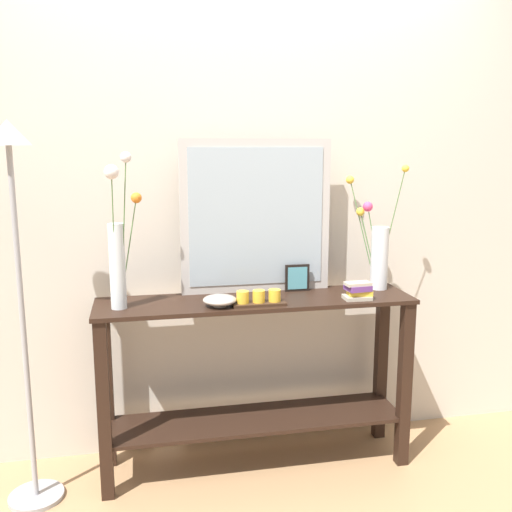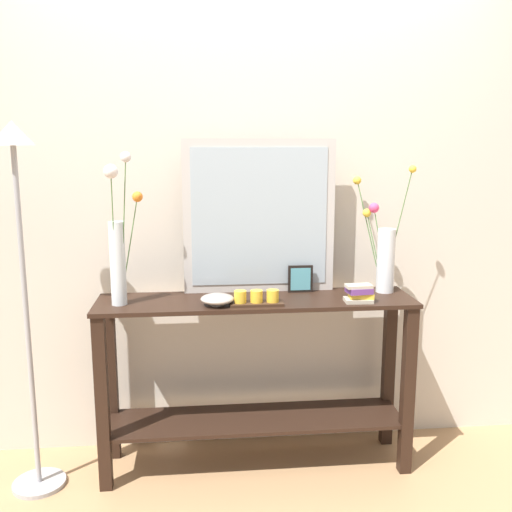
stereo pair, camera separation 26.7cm
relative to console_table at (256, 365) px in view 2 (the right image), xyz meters
name	(u,v)px [view 2 (the right image)]	position (x,y,z in m)	size (l,w,h in m)	color
ground_plane	(256,465)	(0.00, 0.00, -0.53)	(7.00, 6.00, 0.02)	#A87F56
wall_back	(250,188)	(0.00, 0.30, 0.83)	(6.40, 0.08, 2.70)	beige
console_table	(256,365)	(0.00, 0.00, 0.00)	(1.49, 0.36, 0.85)	black
mirror_leaning	(259,217)	(0.03, 0.15, 0.70)	(0.74, 0.03, 0.74)	#B7B2AD
tall_vase_left	(118,247)	(-0.62, -0.04, 0.60)	(0.15, 0.16, 0.69)	silver
vase_right	(384,253)	(0.64, 0.08, 0.52)	(0.26, 0.20, 0.62)	silver
candle_tray	(256,299)	(-0.01, -0.10, 0.36)	(0.24, 0.09, 0.07)	#382316
picture_frame_small	(300,279)	(0.23, 0.11, 0.40)	(0.12, 0.01, 0.13)	black
decorative_bowl	(217,299)	(-0.19, -0.09, 0.36)	(0.15, 0.15, 0.05)	#9E9389
book_stack	(359,293)	(0.47, -0.10, 0.37)	(0.14, 0.10, 0.08)	#B2A893
floor_lamp	(21,248)	(-1.03, -0.08, 0.60)	(0.24, 0.24, 1.66)	#9E9EA3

